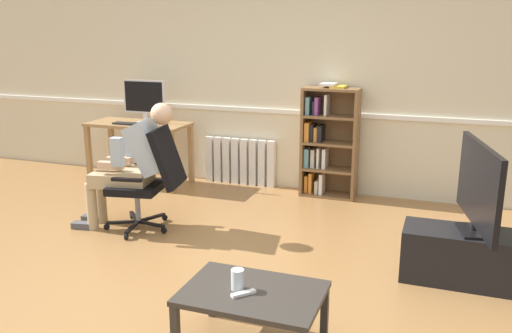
# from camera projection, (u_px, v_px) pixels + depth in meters

# --- Properties ---
(ground_plane) EXTENTS (18.00, 18.00, 0.00)m
(ground_plane) POSITION_uv_depth(u_px,v_px,m) (200.00, 280.00, 4.06)
(ground_plane) COLOR olive
(back_wall) EXTENTS (12.00, 0.13, 2.70)m
(back_wall) POSITION_uv_depth(u_px,v_px,m) (297.00, 75.00, 6.13)
(back_wall) COLOR beige
(back_wall) RESTS_ON ground_plane
(computer_desk) EXTENTS (1.23, 0.56, 0.76)m
(computer_desk) POSITION_uv_depth(u_px,v_px,m) (139.00, 132.00, 6.47)
(computer_desk) COLOR #9E7547
(computer_desk) RESTS_ON ground_plane
(imac_monitor) EXTENTS (0.56, 0.14, 0.51)m
(imac_monitor) POSITION_uv_depth(u_px,v_px,m) (144.00, 98.00, 6.42)
(imac_monitor) COLOR silver
(imac_monitor) RESTS_ON computer_desk
(keyboard) EXTENTS (0.39, 0.12, 0.02)m
(keyboard) POSITION_uv_depth(u_px,v_px,m) (129.00, 124.00, 6.32)
(keyboard) COLOR black
(keyboard) RESTS_ON computer_desk
(computer_mouse) EXTENTS (0.06, 0.10, 0.03)m
(computer_mouse) POSITION_uv_depth(u_px,v_px,m) (154.00, 125.00, 6.23)
(computer_mouse) COLOR white
(computer_mouse) RESTS_ON computer_desk
(bookshelf) EXTENTS (0.62, 0.29, 1.28)m
(bookshelf) POSITION_uv_depth(u_px,v_px,m) (326.00, 143.00, 5.99)
(bookshelf) COLOR brown
(bookshelf) RESTS_ON ground_plane
(radiator) EXTENTS (0.90, 0.08, 0.57)m
(radiator) POSITION_uv_depth(u_px,v_px,m) (240.00, 161.00, 6.52)
(radiator) COLOR white
(radiator) RESTS_ON ground_plane
(office_chair) EXTENTS (0.76, 0.63, 0.99)m
(office_chair) POSITION_uv_depth(u_px,v_px,m) (150.00, 176.00, 4.96)
(office_chair) COLOR black
(office_chair) RESTS_ON ground_plane
(person_seated) EXTENTS (1.02, 0.48, 1.21)m
(person_seated) POSITION_uv_depth(u_px,v_px,m) (133.00, 162.00, 4.96)
(person_seated) COLOR tan
(person_seated) RESTS_ON ground_plane
(tv_stand) EXTENTS (0.99, 0.40, 0.40)m
(tv_stand) POSITION_uv_depth(u_px,v_px,m) (471.00, 257.00, 3.97)
(tv_stand) COLOR black
(tv_stand) RESTS_ON ground_plane
(tv_screen) EXTENTS (0.26, 1.00, 0.67)m
(tv_screen) POSITION_uv_depth(u_px,v_px,m) (479.00, 187.00, 3.84)
(tv_screen) COLOR black
(tv_screen) RESTS_ON tv_stand
(coffee_table) EXTENTS (0.82, 0.57, 0.37)m
(coffee_table) POSITION_uv_depth(u_px,v_px,m) (252.00, 298.00, 3.11)
(coffee_table) COLOR #332D28
(coffee_table) RESTS_ON ground_plane
(drinking_glass) EXTENTS (0.08, 0.08, 0.12)m
(drinking_glass) POSITION_uv_depth(u_px,v_px,m) (238.00, 279.00, 3.11)
(drinking_glass) COLOR silver
(drinking_glass) RESTS_ON coffee_table
(spare_remote) EXTENTS (0.13, 0.13, 0.02)m
(spare_remote) POSITION_uv_depth(u_px,v_px,m) (244.00, 293.00, 3.05)
(spare_remote) COLOR white
(spare_remote) RESTS_ON coffee_table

